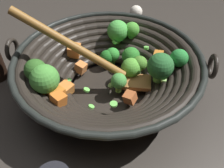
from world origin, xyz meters
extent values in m
plane|color=#332D28|center=(0.00, 0.00, 0.00)|extent=(4.00, 4.00, 0.00)
cylinder|color=black|center=(0.00, 0.00, 0.01)|extent=(0.18, 0.18, 0.01)
torus|color=black|center=(0.00, 0.00, 0.02)|extent=(0.23, 0.23, 0.02)
torus|color=black|center=(0.00, 0.00, 0.03)|extent=(0.26, 0.26, 0.02)
torus|color=black|center=(0.00, 0.00, 0.04)|extent=(0.29, 0.29, 0.02)
torus|color=black|center=(0.00, 0.00, 0.06)|extent=(0.32, 0.32, 0.02)
torus|color=black|center=(0.00, 0.00, 0.07)|extent=(0.35, 0.35, 0.02)
torus|color=black|center=(0.00, 0.00, 0.08)|extent=(0.38, 0.38, 0.02)
torus|color=black|center=(0.00, 0.00, 0.09)|extent=(0.41, 0.41, 0.02)
torus|color=black|center=(0.00, 0.00, 0.10)|extent=(0.42, 0.42, 0.01)
torus|color=black|center=(0.11, 0.19, 0.10)|extent=(0.05, 0.04, 0.05)
torus|color=black|center=(-0.11, -0.19, 0.10)|extent=(0.05, 0.04, 0.05)
cylinder|color=#64A74E|center=(0.10, -0.11, 0.07)|extent=(0.02, 0.02, 0.01)
sphere|color=#489A32|center=(0.10, -0.11, 0.09)|extent=(0.04, 0.04, 0.04)
cylinder|color=#66A654|center=(0.05, -0.08, 0.02)|extent=(0.02, 0.02, 0.02)
sphere|color=#2C7928|center=(0.05, -0.08, 0.05)|extent=(0.05, 0.05, 0.05)
cylinder|color=#84B552|center=(0.01, 0.15, 0.08)|extent=(0.02, 0.02, 0.02)
sphere|color=#2F5F22|center=(0.01, 0.15, 0.11)|extent=(0.05, 0.05, 0.05)
cylinder|color=olive|center=(0.12, -0.07, 0.06)|extent=(0.02, 0.02, 0.02)
sphere|color=green|center=(0.12, -0.07, 0.09)|extent=(0.06, 0.06, 0.06)
cylinder|color=#5D963F|center=(-0.01, 0.14, 0.07)|extent=(0.04, 0.03, 0.03)
sphere|color=#489439|center=(-0.01, 0.14, 0.10)|extent=(0.06, 0.06, 0.06)
cylinder|color=#639638|center=(0.08, -0.04, 0.02)|extent=(0.02, 0.02, 0.02)
sphere|color=#2F892F|center=(0.08, -0.04, 0.05)|extent=(0.04, 0.04, 0.04)
cylinder|color=#75C057|center=(-0.05, -0.10, 0.05)|extent=(0.03, 0.03, 0.02)
sphere|color=#28652E|center=(-0.05, -0.10, 0.09)|extent=(0.06, 0.06, 0.06)
cylinder|color=#5C9037|center=(0.00, -0.06, 0.02)|extent=(0.03, 0.03, 0.02)
sphere|color=#54A236|center=(0.00, -0.06, 0.06)|extent=(0.05, 0.05, 0.05)
cylinder|color=#6AB250|center=(-0.06, -0.15, 0.07)|extent=(0.02, 0.02, 0.02)
sphere|color=#288435|center=(-0.06, -0.15, 0.10)|extent=(0.04, 0.04, 0.04)
cylinder|color=#639F4C|center=(0.08, -0.03, 0.02)|extent=(0.01, 0.01, 0.02)
sphere|color=#1F6820|center=(0.08, -0.03, 0.04)|extent=(0.04, 0.04, 0.04)
cylinder|color=#698E4D|center=(0.00, -0.08, 0.04)|extent=(0.02, 0.02, 0.02)
sphere|color=#48832B|center=(0.00, -0.08, 0.06)|extent=(0.04, 0.04, 0.04)
cylinder|color=#79AC3D|center=(-0.03, -0.01, 0.03)|extent=(0.02, 0.02, 0.02)
sphere|color=#43903D|center=(-0.03, -0.01, 0.06)|extent=(0.04, 0.04, 0.04)
cube|color=orange|center=(-0.04, 0.13, 0.07)|extent=(0.04, 0.04, 0.04)
cube|color=orange|center=(0.11, 0.05, 0.06)|extent=(0.05, 0.04, 0.04)
cube|color=orange|center=(0.00, -0.13, 0.07)|extent=(0.03, 0.03, 0.03)
cube|color=orange|center=(0.01, 0.10, 0.04)|extent=(0.04, 0.04, 0.03)
cube|color=orange|center=(-0.06, 0.13, 0.08)|extent=(0.03, 0.04, 0.03)
cube|color=#C26333|center=(-0.07, -0.02, 0.04)|extent=(0.03, 0.04, 0.03)
cube|color=orange|center=(0.07, 0.05, 0.03)|extent=(0.04, 0.04, 0.03)
cube|color=#EAB86C|center=(-0.04, -0.12, 0.06)|extent=(0.04, 0.04, 0.03)
cylinder|color=#6BC651|center=(0.02, 0.09, 0.05)|extent=(0.01, 0.01, 0.01)
cylinder|color=#6BC651|center=(-0.10, 0.03, 0.06)|extent=(0.02, 0.02, 0.00)
cylinder|color=#6BC651|center=(0.10, -0.06, 0.07)|extent=(0.02, 0.02, 0.01)
cylinder|color=#6BC651|center=(-0.03, 0.06, 0.05)|extent=(0.02, 0.02, 0.01)
cylinder|color=#6BC651|center=(0.04, -0.12, 0.07)|extent=(0.02, 0.02, 0.01)
cylinder|color=#99D166|center=(-0.04, -0.06, 0.03)|extent=(0.01, 0.01, 0.01)
cylinder|color=#99D166|center=(-0.01, 0.00, 0.03)|extent=(0.01, 0.01, 0.01)
cylinder|color=#99D166|center=(-0.08, -0.10, 0.07)|extent=(0.02, 0.02, 0.00)
cylinder|color=#6BC651|center=(-0.06, 0.06, 0.03)|extent=(0.02, 0.02, 0.01)
cube|color=brown|center=(-0.03, -0.06, 0.04)|extent=(0.08, 0.09, 0.01)
cylinder|color=olive|center=(0.04, 0.07, 0.13)|extent=(0.13, 0.22, 0.16)
sphere|color=silver|center=(0.31, -0.23, 0.02)|extent=(0.05, 0.05, 0.05)
camera|label=1|loc=(-0.39, 0.15, 0.42)|focal=37.79mm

